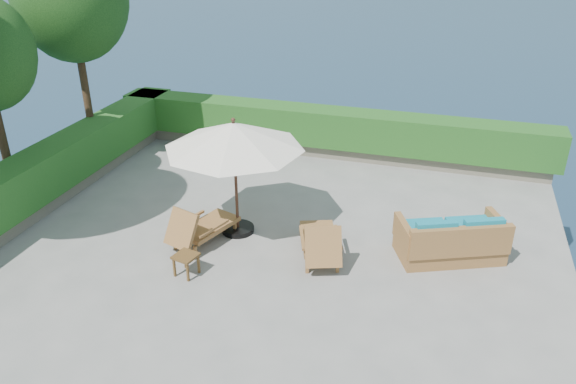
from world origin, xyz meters
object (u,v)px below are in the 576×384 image
(patio_umbrella, at_px, (234,137))
(side_table, at_px, (186,258))
(wicker_loveseat, at_px, (451,241))
(lounge_left, at_px, (200,227))
(lounge_right, at_px, (320,241))

(patio_umbrella, bearing_deg, side_table, -100.31)
(patio_umbrella, distance_m, wicker_loveseat, 4.81)
(lounge_left, relative_size, lounge_right, 0.97)
(lounge_right, xyz_separation_m, wicker_loveseat, (2.48, 0.79, -0.02))
(patio_umbrella, xyz_separation_m, lounge_left, (-0.55, -0.71, -1.80))
(lounge_right, height_order, side_table, lounge_right)
(lounge_left, relative_size, side_table, 3.57)
(wicker_loveseat, bearing_deg, patio_umbrella, 159.59)
(lounge_left, xyz_separation_m, lounge_right, (2.53, 0.16, 0.01))
(lounge_left, height_order, lounge_right, lounge_right)
(lounge_right, height_order, wicker_loveseat, wicker_loveseat)
(wicker_loveseat, bearing_deg, lounge_left, 167.31)
(wicker_loveseat, bearing_deg, lounge_right, 174.30)
(lounge_right, bearing_deg, side_table, -170.59)
(lounge_right, bearing_deg, lounge_left, 164.20)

